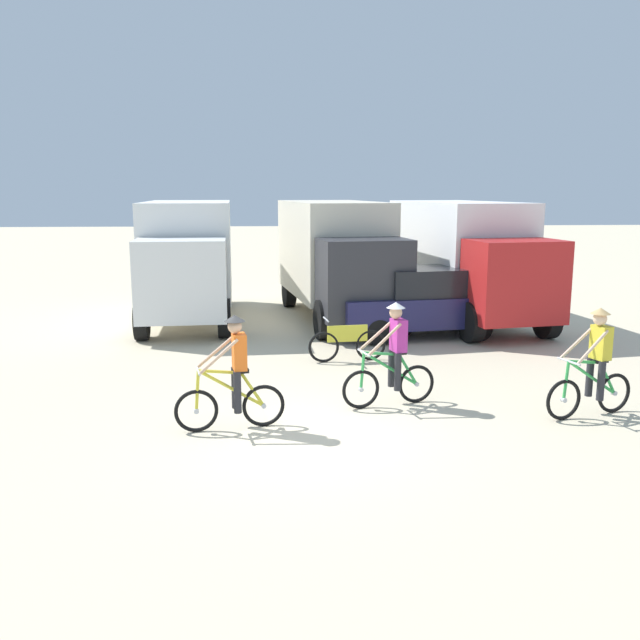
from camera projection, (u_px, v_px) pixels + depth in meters
name	position (u px, v px, depth m)	size (l,w,h in m)	color
ground_plane	(302.00, 435.00, 10.47)	(120.00, 120.00, 0.00)	beige
box_truck_white_box	(188.00, 254.00, 19.52)	(2.76, 6.88, 3.35)	white
box_truck_cream_rv	(337.00, 254.00, 19.62)	(3.32, 7.02, 3.35)	beige
box_truck_avon_van	(465.00, 255.00, 19.28)	(3.37, 7.03, 3.35)	white
sedan_parked	(421.00, 302.00, 17.33)	(4.41, 2.35, 1.76)	#1E1E4C
cyclist_orange_shirt	(233.00, 377.00, 10.59)	(1.71, 0.55, 1.82)	black
cyclist_cowboy_hat	(393.00, 358.00, 11.76)	(1.69, 0.63, 1.82)	black
cyclist_near_camera	(594.00, 366.00, 11.21)	(1.67, 0.68, 1.82)	black
bicycle_spare	(347.00, 343.00, 14.89)	(1.72, 0.50, 0.97)	black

